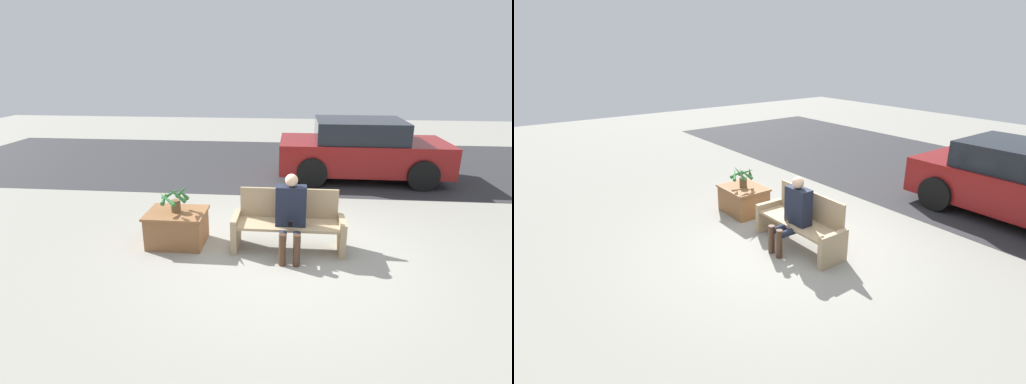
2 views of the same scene
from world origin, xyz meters
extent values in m
plane|color=gray|center=(0.00, 0.00, 0.00)|extent=(30.00, 30.00, 0.00)
cube|color=#2D2D30|center=(0.00, 5.73, 0.00)|extent=(20.00, 6.00, 0.01)
cube|color=tan|center=(-0.82, 0.20, 0.27)|extent=(0.09, 0.56, 0.53)
cube|color=tan|center=(0.80, 0.20, 0.27)|extent=(0.09, 0.56, 0.53)
cube|color=tan|center=(-0.01, 0.20, 0.41)|extent=(1.52, 0.51, 0.04)
cube|color=tan|center=(-0.01, 0.46, 0.67)|extent=(1.52, 0.04, 0.48)
cube|color=black|center=(0.02, 0.16, 0.74)|extent=(0.45, 0.22, 0.61)
sphere|color=tan|center=(0.02, 0.14, 1.14)|extent=(0.19, 0.19, 0.19)
cylinder|color=black|center=(-0.08, -0.07, 0.38)|extent=(0.11, 0.47, 0.11)
cylinder|color=black|center=(0.12, -0.07, 0.38)|extent=(0.11, 0.47, 0.11)
cylinder|color=#472D1E|center=(-0.08, -0.31, 0.24)|extent=(0.10, 0.10, 0.48)
cylinder|color=#472D1E|center=(0.12, -0.31, 0.24)|extent=(0.10, 0.10, 0.48)
cube|color=black|center=(0.02, -0.07, 0.54)|extent=(0.07, 0.09, 0.12)
cube|color=brown|center=(-1.76, 0.26, 0.27)|extent=(0.87, 0.69, 0.54)
cube|color=brown|center=(-1.76, 0.26, 0.52)|extent=(0.92, 0.74, 0.04)
cylinder|color=brown|center=(-1.76, 0.26, 0.63)|extent=(0.15, 0.15, 0.19)
cone|color=#2D6B33|center=(-1.63, 0.23, 0.85)|extent=(0.13, 0.32, 0.28)
cone|color=#2D6B33|center=(-1.68, 0.36, 0.85)|extent=(0.29, 0.24, 0.28)
cone|color=#2D6B33|center=(-1.85, 0.39, 0.80)|extent=(0.33, 0.26, 0.20)
cone|color=#2D6B33|center=(-1.93, 0.23, 0.77)|extent=(0.12, 0.36, 0.15)
cone|color=#2D6B33|center=(-1.85, 0.12, 0.80)|extent=(0.33, 0.25, 0.19)
cone|color=#2D6B33|center=(-1.70, 0.15, 0.85)|extent=(0.30, 0.20, 0.30)
cube|color=maroon|center=(1.70, 4.34, 0.59)|extent=(3.97, 1.80, 0.73)
cube|color=black|center=(1.60, 4.34, 1.20)|extent=(2.06, 1.66, 0.50)
cylinder|color=black|center=(2.93, 3.44, 0.35)|extent=(0.70, 0.18, 0.70)
cylinder|color=black|center=(2.93, 5.24, 0.35)|extent=(0.70, 0.18, 0.70)
cylinder|color=black|center=(0.47, 3.44, 0.35)|extent=(0.70, 0.18, 0.70)
cylinder|color=black|center=(0.47, 5.24, 0.35)|extent=(0.70, 0.18, 0.70)
camera|label=1|loc=(0.04, -5.42, 2.78)|focal=28.00mm
camera|label=2|loc=(4.53, -3.78, 3.17)|focal=28.00mm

